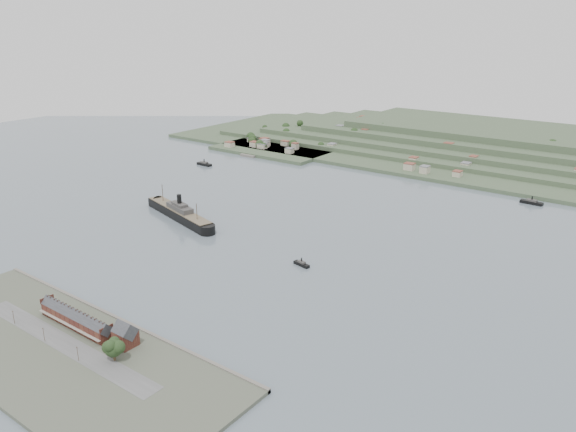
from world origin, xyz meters
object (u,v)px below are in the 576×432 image
Objects in this scene: gabled_building at (125,335)px; tugboat at (302,264)px; steamship at (178,212)px; terrace_row at (76,318)px; fig_tree at (113,348)px.

tugboat is at bearing 85.02° from gabled_building.
steamship reaches higher than gabled_building.
gabled_building is (37.50, 4.02, 1.34)m from terrace_row.
fig_tree is at bearing -92.07° from tugboat.
terrace_row is 151.61m from tugboat.
terrace_row is 187.25m from steamship.
steamship is 8.58× the size of fig_tree.
tugboat is (144.13, -18.48, -3.37)m from steamship.
fig_tree is (-5.47, -151.50, 8.13)m from tugboat.
terrace_row is 4.48× the size of fig_tree.
gabled_building is at bearing 6.12° from terrace_row.
terrace_row is 3.95× the size of gabled_building.
steamship is at bearing 120.31° from terrace_row.
tugboat is at bearing 70.88° from terrace_row.
terrace_row is at bearing 169.31° from fig_tree.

